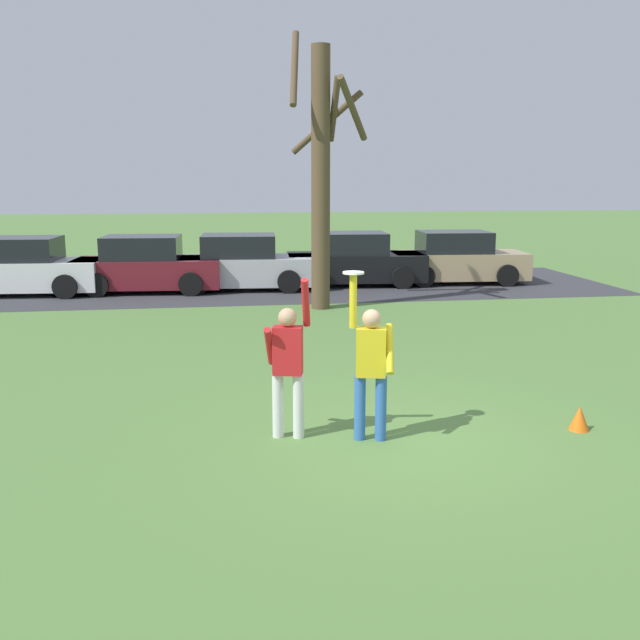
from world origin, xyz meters
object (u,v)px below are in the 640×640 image
person_catcher (371,363)px  field_cone_orange (579,418)px  person_defender (288,361)px  frisbee_disc (353,273)px  parked_car_silver (243,264)px  parked_car_maroon (147,266)px  parked_car_tan (457,259)px  bare_tree_tall (321,170)px  parked_car_white (25,268)px  parked_car_black (354,261)px

person_catcher → field_cone_orange: size_ratio=6.50×
person_defender → frisbee_disc: bearing=-0.0°
person_defender → field_cone_orange: (3.74, -0.32, -0.82)m
person_defender → parked_car_silver: (0.05, 12.52, -0.25)m
person_catcher → parked_car_maroon: 13.22m
person_defender → field_cone_orange: bearing=8.9°
parked_car_maroon → field_cone_orange: size_ratio=13.18×
person_defender → person_catcher: bearing=-0.0°
person_defender → frisbee_disc: 1.37m
parked_car_silver → parked_car_tan: (6.61, 0.31, 0.00)m
parked_car_silver → bare_tree_tall: size_ratio=0.63×
parked_car_white → bare_tree_tall: size_ratio=0.63×
frisbee_disc → bare_tree_tall: bearing=83.5°
person_catcher → parked_car_white: (-7.01, 12.73, -0.25)m
parked_car_black → parked_car_maroon: bearing=-172.2°
frisbee_disc → field_cone_orange: bearing=-2.4°
parked_car_tan → bare_tree_tall: bearing=-137.8°
person_catcher → parked_car_black: size_ratio=0.49×
person_catcher → parked_car_black: 13.32m
person_catcher → field_cone_orange: bearing=-167.8°
person_defender → parked_car_black: 13.31m
parked_car_tan → person_catcher: bearing=-109.3°
parked_car_maroon → parked_car_silver: (2.73, 0.07, 0.00)m
frisbee_disc → parked_car_black: size_ratio=0.06×
parked_car_black → bare_tree_tall: 4.93m
frisbee_disc → field_cone_orange: 3.54m
parked_car_black → field_cone_orange: size_ratio=13.18×
bare_tree_tall → parked_car_maroon: bearing=142.8°
parked_car_silver → frisbee_disc: bearing=-82.6°
parked_car_maroon → parked_car_tan: size_ratio=1.00×
parked_car_maroon → bare_tree_tall: size_ratio=0.63×
parked_car_white → parked_car_silver: (6.06, 0.04, 0.00)m
person_defender → parked_car_tan: size_ratio=0.48×
frisbee_disc → parked_car_white: 14.44m
parked_car_black → field_cone_orange: 13.18m
parked_car_white → parked_car_black: size_ratio=1.00×
frisbee_disc → parked_car_black: 13.38m
person_defender → parked_car_silver: size_ratio=0.48×
parked_car_tan → person_defender: bearing=-113.4°
person_catcher → bare_tree_tall: (0.83, 9.28, 2.41)m
person_catcher → parked_car_white: bearing=-47.4°
parked_car_white → bare_tree_tall: 8.96m
bare_tree_tall → parked_car_black: bearing=67.1°
bare_tree_tall → field_cone_orange: bearing=-78.4°
person_catcher → person_defender: size_ratio=1.02×
parked_car_maroon → parked_car_silver: size_ratio=1.00×
parked_car_tan → bare_tree_tall: bare_tree_tall is taller
parked_car_black → parked_car_tan: same height
person_defender → parked_car_maroon: 12.74m
parked_car_silver → parked_car_white: bearing=-175.6°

